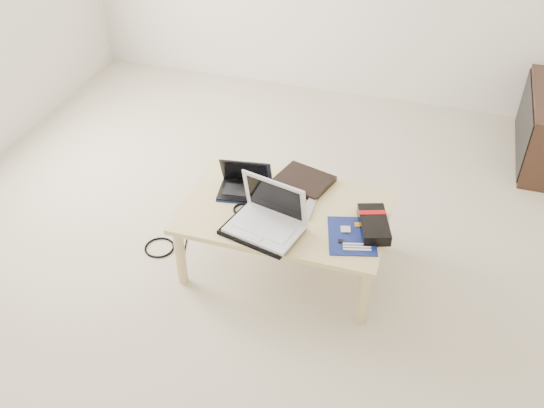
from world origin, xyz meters
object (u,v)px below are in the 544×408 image
(coffee_table, at_px, (285,216))
(gpu_box, at_px, (374,224))
(netbook, at_px, (245,185))
(white_laptop, at_px, (268,218))

(coffee_table, height_order, gpu_box, gpu_box)
(coffee_table, relative_size, netbook, 3.56)
(coffee_table, xyz_separation_m, white_laptop, (-0.04, -0.18, 0.12))
(coffee_table, distance_m, white_laptop, 0.22)
(coffee_table, relative_size, gpu_box, 3.58)
(netbook, bearing_deg, gpu_box, -8.59)
(coffee_table, bearing_deg, white_laptop, -102.21)
(netbook, height_order, gpu_box, netbook)
(white_laptop, xyz_separation_m, gpu_box, (0.52, 0.16, -0.04))
(netbook, bearing_deg, white_laptop, -51.29)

